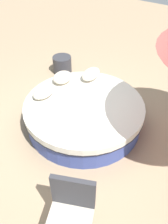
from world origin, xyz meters
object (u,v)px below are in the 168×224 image
object	(u,v)px
round_bed	(84,114)
side_table	(62,65)
throw_pillow_0	(91,74)
throw_pillow_1	(62,77)
throw_pillow_2	(44,92)
patio_chair	(71,209)

from	to	relation	value
round_bed	side_table	distance (m)	1.98
throw_pillow_0	throw_pillow_1	size ratio (longest dim) A/B	1.14
throw_pillow_0	throw_pillow_2	distance (m)	1.07
patio_chair	round_bed	bearing A→B (deg)	-82.89
round_bed	throw_pillow_0	distance (m)	0.91
round_bed	throw_pillow_2	size ratio (longest dim) A/B	4.59
throw_pillow_1	throw_pillow_2	bearing A→B (deg)	-179.36
throw_pillow_1	side_table	distance (m)	1.26
patio_chair	side_table	world-z (taller)	patio_chair
throw_pillow_0	side_table	bearing A→B (deg)	67.11
patio_chair	throw_pillow_1	bearing A→B (deg)	-72.70
throw_pillow_1	patio_chair	distance (m)	2.74
throw_pillow_2	side_table	bearing A→B (deg)	27.39
throw_pillow_0	patio_chair	size ratio (longest dim) A/B	0.50
throw_pillow_0	side_table	distance (m)	1.33
throw_pillow_1	throw_pillow_0	bearing A→B (deg)	-43.77
patio_chair	throw_pillow_2	bearing A→B (deg)	-63.70
patio_chair	side_table	size ratio (longest dim) A/B	2.13
patio_chair	throw_pillow_0	bearing A→B (deg)	-84.49
throw_pillow_1	throw_pillow_2	size ratio (longest dim) A/B	0.89
round_bed	throw_pillow_1	xyz separation A→B (m)	(0.34, 0.76, 0.35)
side_table	throw_pillow_0	bearing A→B (deg)	-112.89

